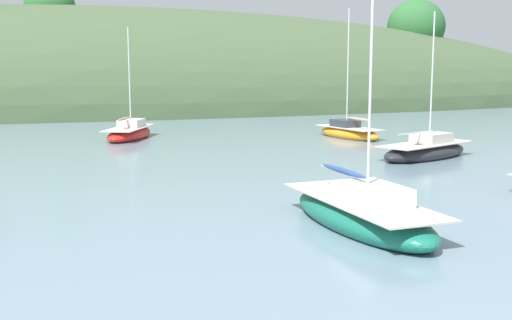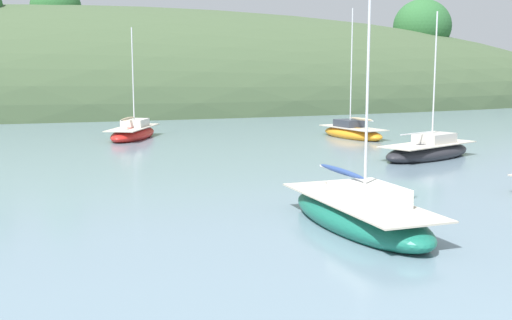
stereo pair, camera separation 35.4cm
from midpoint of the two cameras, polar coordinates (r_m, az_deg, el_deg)
far_shoreline_hill at (r=82.32m, az=-12.10°, el=4.60°), size 150.00×36.00×28.35m
sailboat_black_sloop at (r=21.39m, az=9.88°, el=-4.90°), size 2.97×7.99×9.28m
sailboat_red_portside at (r=38.56m, az=15.77°, el=0.79°), size 7.78×5.08×8.87m
sailboat_yellow_far at (r=48.50m, az=-10.98°, el=2.46°), size 5.36×7.56×8.63m
sailboat_teal_outer at (r=48.71m, az=9.01°, el=2.52°), size 3.34×6.98×10.06m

